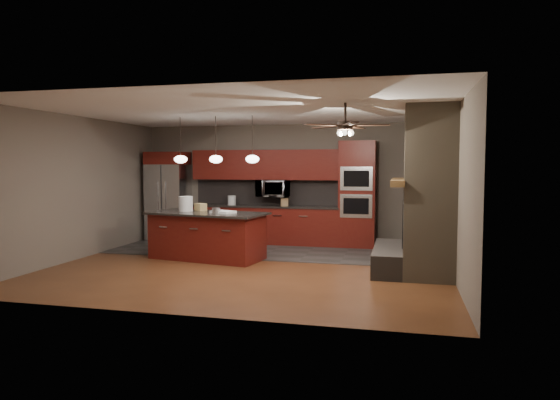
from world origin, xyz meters
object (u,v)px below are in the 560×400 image
(paint_tray, at_px, (223,212))
(counter_box, at_px, (284,202))
(paint_can, at_px, (216,211))
(counter_bucket, at_px, (232,200))
(refrigerator, at_px, (168,196))
(cardboard_box, at_px, (201,207))
(oven_tower, at_px, (357,194))
(kitchen_island, at_px, (207,235))
(microwave, at_px, (273,188))
(white_bucket, at_px, (186,204))

(paint_tray, distance_m, counter_box, 2.26)
(paint_can, xyz_separation_m, counter_bucket, (-0.49, 2.30, 0.04))
(refrigerator, xyz_separation_m, counter_bucket, (1.61, 0.08, -0.07))
(paint_can, distance_m, cardboard_box, 0.71)
(oven_tower, bearing_deg, kitchen_island, -141.87)
(microwave, xyz_separation_m, refrigerator, (-2.61, -0.13, -0.22))
(paint_can, bearing_deg, paint_tray, 45.46)
(kitchen_island, bearing_deg, refrigerator, 141.76)
(kitchen_island, height_order, counter_bucket, counter_bucket)
(microwave, distance_m, paint_tray, 2.31)
(paint_tray, bearing_deg, counter_bucket, 128.86)
(white_bucket, bearing_deg, microwave, 58.82)
(kitchen_island, relative_size, counter_box, 13.83)
(cardboard_box, bearing_deg, counter_box, 88.07)
(microwave, relative_size, paint_can, 4.66)
(refrigerator, bearing_deg, paint_tray, -43.86)
(paint_can, bearing_deg, cardboard_box, 137.54)
(microwave, relative_size, cardboard_box, 3.19)
(kitchen_island, relative_size, white_bucket, 8.21)
(white_bucket, distance_m, paint_tray, 0.88)
(oven_tower, xyz_separation_m, refrigerator, (-4.59, -0.07, -0.11))
(paint_tray, bearing_deg, oven_tower, 66.41)
(oven_tower, relative_size, kitchen_island, 0.97)
(kitchen_island, distance_m, counter_bucket, 2.24)
(cardboard_box, bearing_deg, white_bucket, -102.60)
(oven_tower, bearing_deg, white_bucket, -147.92)
(paint_tray, bearing_deg, white_bucket, -166.93)
(refrigerator, height_order, paint_can, refrigerator)
(counter_bucket, relative_size, counter_box, 1.23)
(microwave, distance_m, kitchen_island, 2.48)
(kitchen_island, xyz_separation_m, white_bucket, (-0.50, 0.12, 0.61))
(refrigerator, relative_size, counter_box, 12.13)
(paint_can, height_order, cardboard_box, cardboard_box)
(cardboard_box, bearing_deg, oven_tower, 66.13)
(oven_tower, distance_m, white_bucket, 3.82)
(oven_tower, distance_m, microwave, 1.98)
(paint_tray, height_order, cardboard_box, cardboard_box)
(paint_can, relative_size, counter_bucket, 0.72)
(counter_bucket, bearing_deg, microwave, 2.86)
(microwave, xyz_separation_m, counter_box, (0.30, -0.10, -0.31))
(microwave, relative_size, paint_tray, 1.68)
(paint_tray, xyz_separation_m, counter_bucket, (-0.59, 2.20, 0.07))
(paint_tray, bearing_deg, paint_can, -110.71)
(refrigerator, height_order, counter_bucket, refrigerator)
(paint_tray, height_order, counter_bucket, counter_bucket)
(oven_tower, distance_m, paint_tray, 3.25)
(kitchen_island, height_order, counter_box, counter_box)
(white_bucket, relative_size, counter_bucket, 1.37)
(white_bucket, bearing_deg, paint_can, -19.56)
(oven_tower, xyz_separation_m, cardboard_box, (-3.01, -1.82, -0.20))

